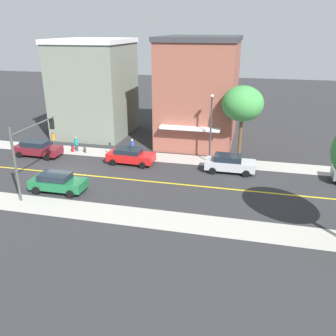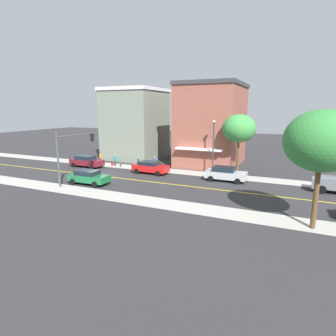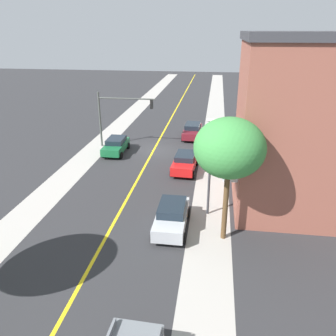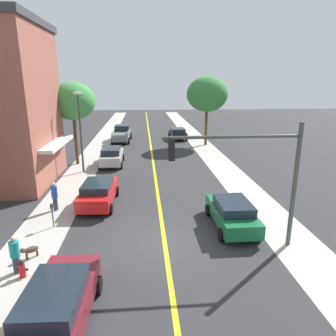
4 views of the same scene
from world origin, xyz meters
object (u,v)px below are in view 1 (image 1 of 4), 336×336
(maroon_sedan_left_curb, at_px, (37,148))
(small_dog, at_px, (85,149))
(red_sedan_left_curb, at_px, (130,156))
(pedestrian_blue_shirt, at_px, (132,147))
(street_lamp, at_px, (211,121))
(pedestrian_teal_shirt, at_px, (76,144))
(fire_hydrant, at_px, (72,148))
(green_sedan_right_curb, at_px, (58,182))
(street_tree_right_corner, at_px, (243,104))
(pedestrian_orange_shirt, at_px, (53,139))
(parking_meter, at_px, (110,147))
(traffic_light_mast, at_px, (29,145))
(silver_sedan_left_curb, at_px, (230,163))

(maroon_sedan_left_curb, xyz_separation_m, small_dog, (-2.23, 4.12, -0.45))
(red_sedan_left_curb, relative_size, pedestrian_blue_shirt, 2.65)
(street_lamp, relative_size, pedestrian_teal_shirt, 4.19)
(pedestrian_blue_shirt, bearing_deg, red_sedan_left_curb, -146.31)
(fire_hydrant, height_order, small_dog, fire_hydrant)
(red_sedan_left_curb, distance_m, small_dog, 6.18)
(street_lamp, xyz_separation_m, green_sedan_right_curb, (9.52, -10.92, -3.26))
(maroon_sedan_left_curb, distance_m, small_dog, 4.70)
(street_tree_right_corner, height_order, pedestrian_orange_shirt, street_tree_right_corner)
(parking_meter, xyz_separation_m, street_lamp, (-0.28, 10.19, 3.19))
(red_sedan_left_curb, relative_size, small_dog, 6.41)
(parking_meter, bearing_deg, fire_hydrant, -90.28)
(fire_hydrant, relative_size, green_sedan_right_curb, 0.17)
(traffic_light_mast, bearing_deg, small_dog, 1.33)
(green_sedan_right_curb, bearing_deg, parking_meter, 85.01)
(silver_sedan_left_curb, bearing_deg, parking_meter, 171.27)
(street_lamp, bearing_deg, pedestrian_orange_shirt, -92.31)
(parking_meter, height_order, street_lamp, street_lamp)
(maroon_sedan_left_curb, relative_size, small_dog, 6.78)
(fire_hydrant, bearing_deg, red_sedan_left_curb, 74.49)
(green_sedan_right_curb, height_order, small_dog, green_sedan_right_curb)
(pedestrian_teal_shirt, bearing_deg, maroon_sedan_left_curb, 22.29)
(silver_sedan_left_curb, height_order, maroon_sedan_left_curb, silver_sedan_left_curb)
(red_sedan_left_curb, xyz_separation_m, silver_sedan_left_curb, (-0.07, 9.41, 0.03))
(parking_meter, height_order, traffic_light_mast, traffic_light_mast)
(fire_hydrant, xyz_separation_m, street_lamp, (-0.26, 14.45, 3.67))
(small_dog, bearing_deg, pedestrian_teal_shirt, 44.05)
(red_sedan_left_curb, relative_size, pedestrian_orange_shirt, 2.71)
(street_tree_right_corner, bearing_deg, parking_meter, -84.25)
(traffic_light_mast, distance_m, maroon_sedan_left_curb, 9.03)
(green_sedan_right_curb, relative_size, silver_sedan_left_curb, 0.99)
(parking_meter, height_order, silver_sedan_left_curb, silver_sedan_left_curb)
(street_lamp, distance_m, silver_sedan_left_curb, 4.41)
(pedestrian_teal_shirt, bearing_deg, fire_hydrant, 29.20)
(red_sedan_left_curb, relative_size, green_sedan_right_curb, 1.04)
(parking_meter, bearing_deg, pedestrian_teal_shirt, -95.02)
(pedestrian_teal_shirt, distance_m, small_dog, 1.12)
(street_lamp, xyz_separation_m, maroon_sedan_left_curb, (2.33, -17.22, -3.22))
(parking_meter, distance_m, pedestrian_teal_shirt, 3.94)
(traffic_light_mast, xyz_separation_m, street_lamp, (-9.66, 12.88, 0.22))
(pedestrian_teal_shirt, bearing_deg, street_lamp, 164.39)
(pedestrian_orange_shirt, xyz_separation_m, small_dog, (0.80, 4.05, -0.51))
(silver_sedan_left_curb, bearing_deg, pedestrian_teal_shirt, 172.17)
(pedestrian_blue_shirt, bearing_deg, small_dog, 112.16)
(street_lamp, height_order, small_dog, street_lamp)
(silver_sedan_left_curb, bearing_deg, green_sedan_right_curb, -150.54)
(green_sedan_right_curb, bearing_deg, pedestrian_orange_shirt, 120.89)
(fire_hydrant, height_order, pedestrian_blue_shirt, pedestrian_blue_shirt)
(street_tree_right_corner, distance_m, small_dog, 16.73)
(green_sedan_right_curb, distance_m, silver_sedan_left_curb, 14.95)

